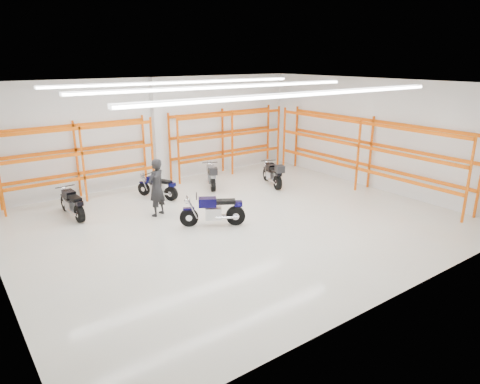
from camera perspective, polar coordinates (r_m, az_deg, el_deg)
ground at (r=14.41m, az=-0.53°, el=-3.96°), size 14.00×14.00×0.00m
room_shell at (r=13.58m, az=-0.64°, el=9.06°), size 14.02×12.02×4.51m
motorcycle_main at (r=13.95m, az=-3.29°, el=-2.57°), size 1.92×1.22×1.05m
motorcycle_back_a at (r=15.74m, az=-21.45°, el=-1.54°), size 0.67×2.03×0.99m
motorcycle_back_b at (r=16.94m, az=-10.78°, el=0.58°), size 0.97×1.76×0.93m
motorcycle_back_c at (r=18.00m, az=-3.81°, el=2.09°), size 1.11×1.92×1.05m
motorcycle_back_d at (r=18.27m, az=4.46°, el=2.36°), size 1.00×2.04×1.08m
standing_man at (r=14.96m, az=-11.08°, el=0.58°), size 0.87×0.76×2.01m
structural_column at (r=18.72m, az=-11.03°, el=7.89°), size 0.32×0.32×4.50m
pallet_racking_back_left at (r=17.35m, az=-20.67°, el=4.77°), size 5.67×0.87×3.00m
pallet_racking_back_right at (r=20.16m, az=-1.70°, el=7.53°), size 5.67×0.87×3.00m
pallet_racking_side at (r=18.29m, az=16.33°, el=5.89°), size 0.87×9.07×3.00m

